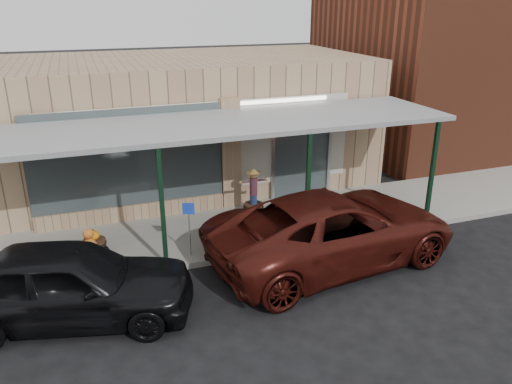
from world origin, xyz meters
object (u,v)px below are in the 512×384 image
object	(u,v)px
barrel_scarecrow	(253,200)
barrel_pumpkin	(95,245)
parked_sedan	(69,283)
car_maroon	(333,229)
handicap_sign	(189,222)

from	to	relation	value
barrel_scarecrow	barrel_pumpkin	bearing A→B (deg)	-144.71
barrel_pumpkin	parked_sedan	distance (m)	2.52
parked_sedan	barrel_scarecrow	bearing A→B (deg)	-42.36
barrel_pumpkin	car_maroon	world-z (taller)	car_maroon
barrel_scarecrow	handicap_sign	world-z (taller)	barrel_scarecrow
barrel_pumpkin	parked_sedan	size ratio (longest dim) A/B	0.14
barrel_scarecrow	handicap_sign	distance (m)	2.85
barrel_scarecrow	handicap_sign	xyz separation A→B (m)	(-2.23, -1.74, 0.40)
barrel_scarecrow	car_maroon	size ratio (longest dim) A/B	0.23
barrel_pumpkin	car_maroon	distance (m)	5.80
parked_sedan	car_maroon	size ratio (longest dim) A/B	0.83
handicap_sign	car_maroon	distance (m)	3.44
barrel_pumpkin	barrel_scarecrow	bearing A→B (deg)	10.89
handicap_sign	car_maroon	world-z (taller)	car_maroon
handicap_sign	barrel_scarecrow	bearing A→B (deg)	60.78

